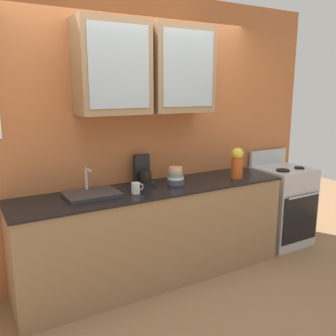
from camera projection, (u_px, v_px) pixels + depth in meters
name	position (u px, v px, depth m)	size (l,w,h in m)	color
ground_plane	(156.00, 277.00, 3.66)	(10.00, 10.00, 0.00)	#936B47
back_wall_unit	(140.00, 122.00, 3.60)	(4.26, 0.44, 2.73)	#B76638
counter	(156.00, 233.00, 3.56)	(2.68, 0.63, 0.92)	#93704C
stove_range	(282.00, 205.00, 4.40)	(0.60, 0.61, 1.10)	silver
sink_faucet	(92.00, 194.00, 3.19)	(0.46, 0.33, 0.23)	#2D2D30
bowl_stack	(176.00, 176.00, 3.58)	(0.17, 0.17, 0.17)	#4C4C54
vase	(237.00, 163.00, 3.79)	(0.12, 0.12, 0.32)	#BF4C19
cup_near_sink	(136.00, 188.00, 3.26)	(0.12, 0.08, 0.10)	silver
coffee_maker	(143.00, 173.00, 3.56)	(0.17, 0.20, 0.29)	black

